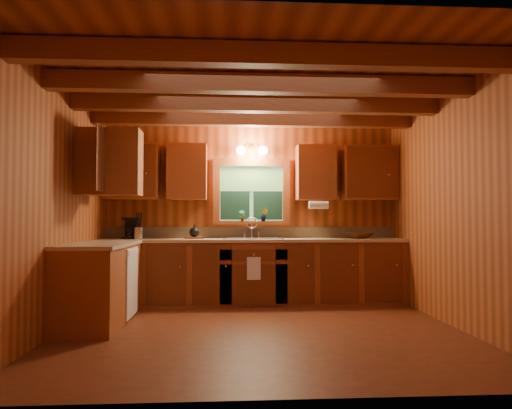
{
  "coord_description": "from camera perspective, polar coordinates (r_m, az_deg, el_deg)",
  "views": [
    {
      "loc": [
        -0.36,
        -4.93,
        1.15
      ],
      "look_at": [
        0.0,
        0.8,
        1.35
      ],
      "focal_mm": 32.89,
      "sensor_mm": 36.0,
      "label": 1
    }
  ],
  "objects": [
    {
      "name": "room",
      "position": [
        4.95,
        0.57,
        -0.26
      ],
      "size": [
        4.2,
        4.2,
        4.2
      ],
      "color": "#582915",
      "rests_on": "ground"
    },
    {
      "name": "ceiling_beams",
      "position": [
        5.12,
        0.57,
        13.17
      ],
      "size": [
        4.2,
        2.54,
        0.18
      ],
      "color": "brown",
      "rests_on": "room"
    },
    {
      "name": "base_cabinets",
      "position": [
        6.26,
        -4.85,
        -8.59
      ],
      "size": [
        4.2,
        2.22,
        0.86
      ],
      "color": "brown",
      "rests_on": "ground"
    },
    {
      "name": "countertop",
      "position": [
        6.23,
        -4.71,
        -4.47
      ],
      "size": [
        4.2,
        2.24,
        0.04
      ],
      "color": "tan",
      "rests_on": "base_cabinets"
    },
    {
      "name": "backsplash",
      "position": [
        6.83,
        -0.56,
        -3.42
      ],
      "size": [
        4.2,
        0.02,
        0.16
      ],
      "primitive_type": "cube",
      "color": "tan",
      "rests_on": "room"
    },
    {
      "name": "dishwasher_panel",
      "position": [
        5.77,
        -14.85,
        -9.1
      ],
      "size": [
        0.02,
        0.6,
        0.8
      ],
      "primitive_type": "cube",
      "color": "white",
      "rests_on": "base_cabinets"
    },
    {
      "name": "upper_cabinets",
      "position": [
        6.4,
        -5.42,
        4.21
      ],
      "size": [
        4.19,
        1.77,
        0.78
      ],
      "color": "brown",
      "rests_on": "room"
    },
    {
      "name": "window",
      "position": [
        6.82,
        -0.56,
        1.19
      ],
      "size": [
        1.12,
        0.08,
        1.0
      ],
      "color": "brown",
      "rests_on": "room"
    },
    {
      "name": "window_sill",
      "position": [
        6.76,
        -0.54,
        -2.25
      ],
      "size": [
        1.06,
        0.14,
        0.04
      ],
      "primitive_type": "cube",
      "color": "brown",
      "rests_on": "room"
    },
    {
      "name": "wall_sconce",
      "position": [
        6.76,
        -0.5,
        6.63
      ],
      "size": [
        0.45,
        0.21,
        0.17
      ],
      "color": "black",
      "rests_on": "room"
    },
    {
      "name": "paper_towel_roll",
      "position": [
        6.59,
        7.61,
        -0.06
      ],
      "size": [
        0.27,
        0.11,
        0.11
      ],
      "primitive_type": "cylinder",
      "rotation": [
        0.0,
        1.57,
        0.0
      ],
      "color": "white",
      "rests_on": "upper_cabinets"
    },
    {
      "name": "dish_towel",
      "position": [
        6.24,
        -0.27,
        -7.79
      ],
      "size": [
        0.18,
        0.01,
        0.3
      ],
      "primitive_type": "cube",
      "color": "white",
      "rests_on": "base_cabinets"
    },
    {
      "name": "sink",
      "position": [
        6.55,
        -0.44,
        -4.57
      ],
      "size": [
        0.82,
        0.48,
        0.43
      ],
      "color": "silver",
      "rests_on": "countertop"
    },
    {
      "name": "coffee_maker",
      "position": [
        6.75,
        -14.96,
        -2.81
      ],
      "size": [
        0.17,
        0.21,
        0.3
      ],
      "rotation": [
        0.0,
        0.0,
        -0.26
      ],
      "color": "black",
      "rests_on": "countertop"
    },
    {
      "name": "utensil_crock",
      "position": [
        6.64,
        -14.11,
        -3.31
      ],
      "size": [
        0.13,
        0.13,
        0.37
      ],
      "rotation": [
        0.0,
        0.0,
        0.08
      ],
      "color": "silver",
      "rests_on": "countertop"
    },
    {
      "name": "cutting_board",
      "position": [
        6.62,
        -7.52,
        -4.04
      ],
      "size": [
        0.28,
        0.22,
        0.02
      ],
      "primitive_type": "cube",
      "rotation": [
        0.0,
        0.0,
        0.19
      ],
      "color": "#5D2914",
      "rests_on": "countertop"
    },
    {
      "name": "teakettle",
      "position": [
        6.62,
        -7.52,
        -3.34
      ],
      "size": [
        0.14,
        0.14,
        0.18
      ],
      "rotation": [
        0.0,
        0.0,
        -0.2
      ],
      "color": "black",
      "rests_on": "cutting_board"
    },
    {
      "name": "wicker_basket",
      "position": [
        6.77,
        12.48,
        -3.69
      ],
      "size": [
        0.44,
        0.44,
        0.09
      ],
      "primitive_type": "imported",
      "rotation": [
        0.0,
        0.0,
        0.27
      ],
      "color": "#48230C",
      "rests_on": "countertop"
    },
    {
      "name": "potted_plant_left",
      "position": [
        6.74,
        -1.71,
        -1.35
      ],
      "size": [
        0.09,
        0.06,
        0.17
      ],
      "primitive_type": "imported",
      "rotation": [
        0.0,
        0.0,
        -0.03
      ],
      "color": "#5D2914",
      "rests_on": "window_sill"
    },
    {
      "name": "potted_plant_right",
      "position": [
        6.77,
        0.98,
        -1.28
      ],
      "size": [
        0.11,
        0.09,
        0.19
      ],
      "primitive_type": "imported",
      "rotation": [
        0.0,
        0.0,
        -0.11
      ],
      "color": "#5D2914",
      "rests_on": "window_sill"
    }
  ]
}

